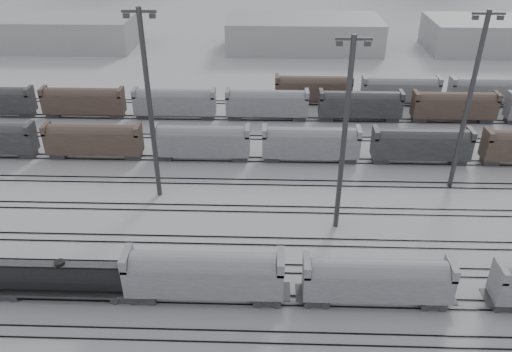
{
  "coord_description": "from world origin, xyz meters",
  "views": [
    {
      "loc": [
        1.73,
        -37.55,
        37.54
      ],
      "look_at": [
        -0.12,
        20.02,
        4.0
      ],
      "focal_mm": 35.0,
      "sensor_mm": 36.0,
      "label": 1
    }
  ],
  "objects_px": {
    "tank_car_b": "(63,277)",
    "hopper_car_a": "(204,273)",
    "hopper_car_b": "(377,279)",
    "light_mast_c": "(344,134)"
  },
  "relations": [
    {
      "from": "tank_car_b",
      "to": "hopper_car_a",
      "type": "height_order",
      "value": "hopper_car_a"
    },
    {
      "from": "hopper_car_b",
      "to": "light_mast_c",
      "type": "distance_m",
      "value": 16.83
    },
    {
      "from": "hopper_car_a",
      "to": "hopper_car_b",
      "type": "relative_size",
      "value": 1.08
    },
    {
      "from": "hopper_car_a",
      "to": "tank_car_b",
      "type": "bearing_deg",
      "value": -180.0
    },
    {
      "from": "hopper_car_a",
      "to": "light_mast_c",
      "type": "height_order",
      "value": "light_mast_c"
    },
    {
      "from": "hopper_car_b",
      "to": "light_mast_c",
      "type": "relative_size",
      "value": 0.62
    },
    {
      "from": "hopper_car_a",
      "to": "light_mast_c",
      "type": "relative_size",
      "value": 0.67
    },
    {
      "from": "tank_car_b",
      "to": "hopper_car_b",
      "type": "xyz_separation_m",
      "value": [
        32.18,
        0.0,
        0.72
      ]
    },
    {
      "from": "hopper_car_b",
      "to": "tank_car_b",
      "type": "bearing_deg",
      "value": -180.0
    },
    {
      "from": "tank_car_b",
      "to": "light_mast_c",
      "type": "height_order",
      "value": "light_mast_c"
    }
  ]
}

